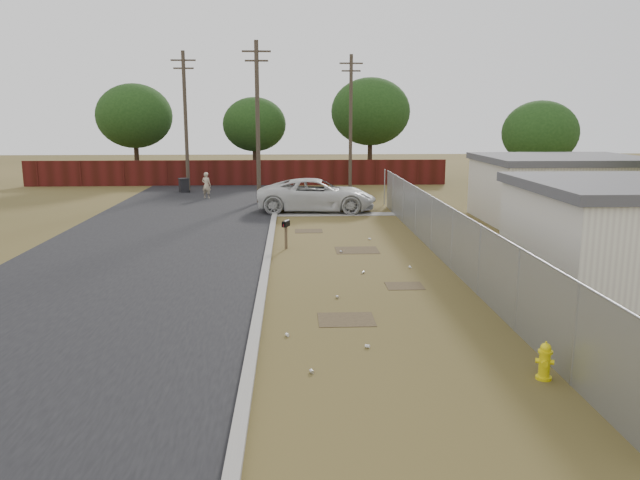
{
  "coord_description": "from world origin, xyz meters",
  "views": [
    {
      "loc": [
        -2.13,
        -19.74,
        5.02
      ],
      "look_at": [
        -1.24,
        -0.41,
        1.1
      ],
      "focal_mm": 35.0,
      "sensor_mm": 36.0,
      "label": 1
    }
  ],
  "objects_px": {
    "fire_hydrant": "(545,362)",
    "pedestrian": "(206,185)",
    "mailbox": "(286,226)",
    "pickup_truck": "(317,195)",
    "trash_bin": "(184,185)"
  },
  "relations": [
    {
      "from": "fire_hydrant",
      "to": "trash_bin",
      "type": "bearing_deg",
      "value": 111.68
    },
    {
      "from": "mailbox",
      "to": "pedestrian",
      "type": "relative_size",
      "value": 0.7
    },
    {
      "from": "mailbox",
      "to": "pickup_truck",
      "type": "xyz_separation_m",
      "value": [
        1.54,
        9.3,
        -0.02
      ]
    },
    {
      "from": "fire_hydrant",
      "to": "pedestrian",
      "type": "distance_m",
      "value": 28.59
    },
    {
      "from": "fire_hydrant",
      "to": "mailbox",
      "type": "xyz_separation_m",
      "value": [
        -5.06,
        12.08,
        0.52
      ]
    },
    {
      "from": "fire_hydrant",
      "to": "trash_bin",
      "type": "distance_m",
      "value": 32.06
    },
    {
      "from": "fire_hydrant",
      "to": "pedestrian",
      "type": "bearing_deg",
      "value": 110.42
    },
    {
      "from": "mailbox",
      "to": "pedestrian",
      "type": "height_order",
      "value": "pedestrian"
    },
    {
      "from": "trash_bin",
      "to": "mailbox",
      "type": "bearing_deg",
      "value": -69.02
    },
    {
      "from": "fire_hydrant",
      "to": "mailbox",
      "type": "bearing_deg",
      "value": 112.71
    },
    {
      "from": "pickup_truck",
      "to": "fire_hydrant",
      "type": "bearing_deg",
      "value": -166.97
    },
    {
      "from": "pickup_truck",
      "to": "mailbox",
      "type": "bearing_deg",
      "value": 174.28
    },
    {
      "from": "pedestrian",
      "to": "trash_bin",
      "type": "relative_size",
      "value": 1.71
    },
    {
      "from": "fire_hydrant",
      "to": "pickup_truck",
      "type": "height_order",
      "value": "pickup_truck"
    },
    {
      "from": "trash_bin",
      "to": "pickup_truck",
      "type": "bearing_deg",
      "value": -45.27
    }
  ]
}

